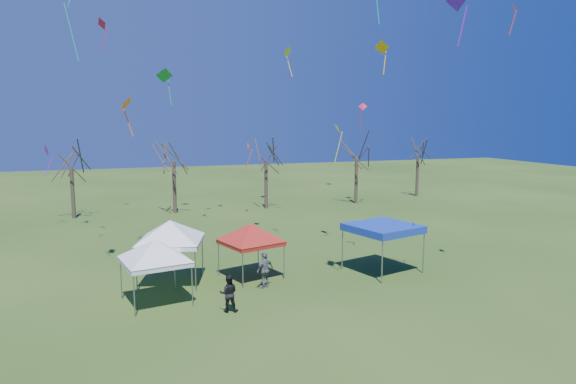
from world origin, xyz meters
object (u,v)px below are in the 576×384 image
object	(u,v)px
tree_3	(266,144)
tree_4	(357,142)
tree_5	(418,143)
tent_red	(251,227)
tent_blue	(383,228)
person_dark	(229,293)
tree_1	(70,150)
person_grey	(265,270)
tent_white_west	(154,244)
tree_2	(173,142)
tent_white_mid	(170,225)

from	to	relation	value
tree_3	tree_4	size ratio (longest dim) A/B	1.00
tree_5	tent_red	xyz separation A→B (m)	(-24.50, -22.19, -3.02)
tent_blue	person_dark	world-z (taller)	tent_blue
tree_1	tent_red	bearing A→B (deg)	-64.34
person_grey	tree_4	bearing A→B (deg)	-154.47
tent_red	person_dark	world-z (taller)	tent_red
tent_white_west	tent_blue	distance (m)	12.25
tree_2	tree_5	size ratio (longest dim) A/B	1.10
tree_3	tent_red	distance (m)	21.56
tree_1	tree_3	world-z (taller)	tree_3
tent_red	tent_blue	world-z (taller)	tent_red
tent_white_west	tent_red	xyz separation A→B (m)	(5.06, 2.24, -0.04)
tree_1	tree_3	size ratio (longest dim) A/B	0.95
tree_4	tent_blue	xyz separation A→B (m)	(-9.00, -21.35, -3.65)
tree_5	tent_red	size ratio (longest dim) A/B	2.05
tent_white_mid	person_dark	distance (m)	5.67
tree_5	person_grey	distance (m)	34.51
tree_1	tent_blue	world-z (taller)	tree_1
tree_4	tent_blue	size ratio (longest dim) A/B	1.92
tree_4	tent_blue	world-z (taller)	tree_4
tent_red	tent_blue	bearing A→B (deg)	-9.69
person_dark	tree_2	bearing A→B (deg)	-77.94
tree_1	tent_blue	bearing A→B (deg)	-52.10
tree_4	person_grey	bearing A→B (deg)	-125.91
person_dark	tent_blue	bearing A→B (deg)	-147.73
tree_5	person_dark	world-z (taller)	tree_5
tree_1	tree_4	size ratio (longest dim) A/B	0.96
tree_2	person_grey	world-z (taller)	tree_2
tent_white_mid	person_dark	bearing A→B (deg)	-68.54
tree_5	tent_blue	size ratio (longest dim) A/B	1.82
tent_blue	person_grey	distance (m)	7.11
tree_3	tent_blue	distance (m)	21.71
tree_2	person_dark	bearing A→B (deg)	-91.35
tree_2	tree_3	size ratio (longest dim) A/B	1.03
tree_1	person_grey	xyz separation A→B (m)	(10.20, -22.63, -4.88)
tree_4	tent_red	bearing A→B (deg)	-128.72
tree_5	tree_1	bearing A→B (deg)	-177.65
person_grey	tent_white_west	bearing A→B (deg)	-24.37
tree_2	tree_3	xyz separation A→B (m)	(8.40, -0.33, -0.21)
tree_5	person_dark	distance (m)	37.99
tree_4	tent_blue	bearing A→B (deg)	-112.85
tree_2	person_grey	distance (m)	23.06
tent_blue	person_dark	size ratio (longest dim) A/B	2.48
tree_1	tree_4	xyz separation A→B (m)	(26.12, -0.65, 0.27)
tent_white_mid	tent_white_west	bearing A→B (deg)	-110.05
tent_white_mid	tent_blue	world-z (taller)	tent_white_mid
tree_1	tree_4	distance (m)	26.13
tent_white_mid	tree_1	bearing A→B (deg)	106.20
tent_red	person_grey	bearing A→B (deg)	-83.20
person_dark	tree_5	bearing A→B (deg)	-121.67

